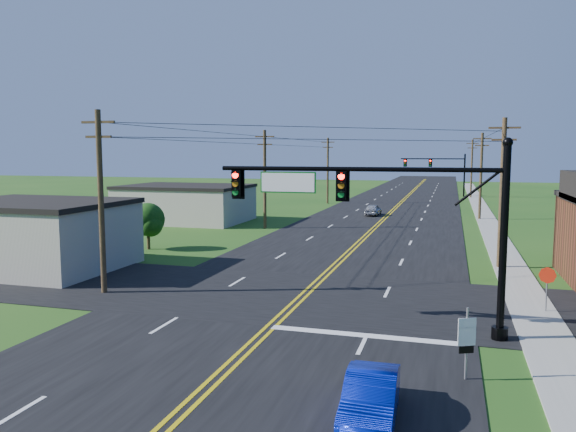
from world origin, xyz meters
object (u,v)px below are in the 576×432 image
(signal_mast_main, at_px, (381,210))
(stop_sign, at_px, (547,280))
(route_sign, at_px, (467,339))
(signal_mast_far, at_px, (436,168))
(blue_car, at_px, (371,399))

(signal_mast_main, xyz_separation_m, stop_sign, (6.68, 4.39, -3.29))
(stop_sign, bearing_deg, route_sign, -99.36)
(signal_mast_main, height_order, route_sign, signal_mast_main)
(signal_mast_far, xyz_separation_m, blue_car, (0.65, -79.76, -3.92))
(blue_car, bearing_deg, route_sign, 53.03)
(signal_mast_main, height_order, stop_sign, signal_mast_main)
(blue_car, xyz_separation_m, stop_sign, (5.93, 12.16, 0.83))
(signal_mast_far, distance_m, blue_car, 79.86)
(signal_mast_far, xyz_separation_m, stop_sign, (6.58, -67.61, -3.09))
(signal_mast_far, bearing_deg, route_sign, -87.70)
(stop_sign, bearing_deg, blue_car, -103.27)
(signal_mast_far, distance_m, route_sign, 76.40)
(route_sign, relative_size, stop_sign, 1.13)
(blue_car, relative_size, route_sign, 1.66)
(route_sign, bearing_deg, stop_sign, 43.23)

